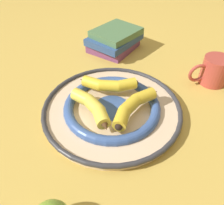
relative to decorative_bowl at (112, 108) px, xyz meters
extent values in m
plane|color=gold|center=(0.04, -0.04, -0.02)|extent=(2.80, 2.80, 0.00)
cylinder|color=beige|center=(0.00, 0.00, -0.01)|extent=(0.38, 0.38, 0.02)
torus|color=#385699|center=(0.00, 0.00, 0.01)|extent=(0.27, 0.27, 0.03)
cylinder|color=#385699|center=(0.00, 0.00, 0.00)|extent=(0.10, 0.10, 0.00)
torus|color=#333338|center=(0.00, 0.00, 0.00)|extent=(0.39, 0.39, 0.01)
cylinder|color=yellow|center=(0.00, 0.09, 0.04)|extent=(0.05, 0.06, 0.03)
cylinder|color=yellow|center=(0.03, 0.05, 0.04)|extent=(0.06, 0.06, 0.03)
cylinder|color=yellow|center=(0.07, 0.02, 0.04)|extent=(0.06, 0.05, 0.03)
sphere|color=yellow|center=(0.01, 0.07, 0.04)|extent=(0.03, 0.03, 0.03)
sphere|color=yellow|center=(0.05, 0.03, 0.04)|extent=(0.03, 0.03, 0.03)
cone|color=#472D19|center=(-0.01, 0.12, 0.04)|extent=(0.04, 0.04, 0.03)
sphere|color=black|center=(0.10, 0.01, 0.04)|extent=(0.02, 0.02, 0.02)
cylinder|color=gold|center=(0.08, -0.05, 0.04)|extent=(0.06, 0.04, 0.03)
cylinder|color=gold|center=(0.02, -0.05, 0.04)|extent=(0.06, 0.05, 0.03)
cylinder|color=gold|center=(-0.03, -0.07, 0.04)|extent=(0.07, 0.06, 0.03)
sphere|color=gold|center=(0.05, -0.05, 0.04)|extent=(0.03, 0.03, 0.03)
sphere|color=gold|center=(-0.01, -0.06, 0.04)|extent=(0.03, 0.03, 0.03)
cone|color=#472D19|center=(0.10, -0.05, 0.04)|extent=(0.03, 0.03, 0.03)
sphere|color=black|center=(-0.05, -0.09, 0.04)|extent=(0.02, 0.02, 0.02)
cylinder|color=yellow|center=(-0.07, -0.04, 0.04)|extent=(0.05, 0.06, 0.04)
cylinder|color=yellow|center=(-0.06, 0.01, 0.04)|extent=(0.04, 0.05, 0.04)
cylinder|color=yellow|center=(-0.06, 0.06, 0.04)|extent=(0.05, 0.06, 0.04)
sphere|color=yellow|center=(-0.06, -0.02, 0.04)|extent=(0.04, 0.04, 0.04)
sphere|color=yellow|center=(-0.05, 0.03, 0.04)|extent=(0.04, 0.04, 0.04)
cone|color=#472D19|center=(-0.07, -0.07, 0.04)|extent=(0.04, 0.04, 0.03)
sphere|color=black|center=(-0.07, 0.08, 0.04)|extent=(0.02, 0.02, 0.02)
cube|color=#753D70|center=(0.24, 0.29, 0.00)|extent=(0.22, 0.20, 0.03)
cube|color=white|center=(0.24, 0.29, 0.00)|extent=(0.21, 0.19, 0.03)
cube|color=#2D4C84|center=(0.24, 0.28, 0.03)|extent=(0.23, 0.20, 0.03)
cube|color=white|center=(0.24, 0.28, 0.03)|extent=(0.22, 0.18, 0.02)
cube|color=#4C754C|center=(0.24, 0.28, 0.06)|extent=(0.19, 0.17, 0.02)
cube|color=white|center=(0.25, 0.28, 0.06)|extent=(0.18, 0.16, 0.02)
cylinder|color=#B24238|center=(0.35, -0.10, 0.03)|extent=(0.09, 0.09, 0.09)
cylinder|color=#331C0F|center=(0.35, -0.10, 0.06)|extent=(0.07, 0.07, 0.01)
torus|color=#B24238|center=(0.30, -0.07, 0.03)|extent=(0.06, 0.04, 0.06)
camera|label=1|loc=(-0.28, -0.35, 0.43)|focal=35.00mm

